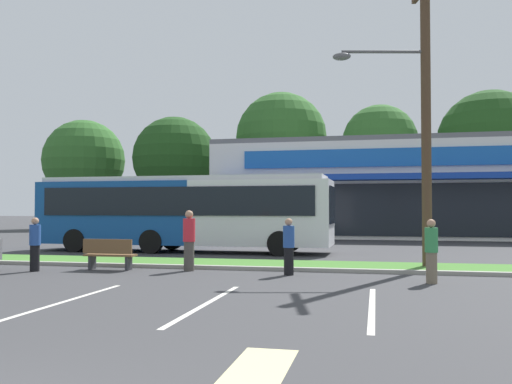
{
  "coord_description": "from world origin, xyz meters",
  "views": [
    {
      "loc": [
        3.76,
        -3.62,
        1.88
      ],
      "look_at": [
        -0.98,
        18.1,
        2.55
      ],
      "focal_mm": 38.66,
      "sensor_mm": 36.0,
      "label": 1
    }
  ],
  "objects_px": {
    "utility_pole": "(421,107)",
    "city_bus": "(183,211)",
    "pedestrian_by_pole": "(35,244)",
    "pedestrian_mid": "(289,247)",
    "car_2": "(205,229)",
    "bus_stop_bench": "(109,254)",
    "pedestrian_near_bench": "(431,251)",
    "pedestrian_far": "(189,240)"
  },
  "relations": [
    {
      "from": "city_bus",
      "to": "pedestrian_by_pole",
      "type": "bearing_deg",
      "value": -102.01
    },
    {
      "from": "pedestrian_by_pole",
      "to": "pedestrian_far",
      "type": "distance_m",
      "value": 4.61
    },
    {
      "from": "utility_pole",
      "to": "car_2",
      "type": "distance_m",
      "value": 15.54
    },
    {
      "from": "utility_pole",
      "to": "city_bus",
      "type": "height_order",
      "value": "utility_pole"
    },
    {
      "from": "city_bus",
      "to": "pedestrian_far",
      "type": "height_order",
      "value": "city_bus"
    },
    {
      "from": "utility_pole",
      "to": "bus_stop_bench",
      "type": "relative_size",
      "value": 5.85
    },
    {
      "from": "pedestrian_near_bench",
      "to": "pedestrian_by_pole",
      "type": "xyz_separation_m",
      "value": [
        -11.36,
        0.27,
        -0.0
      ]
    },
    {
      "from": "pedestrian_near_bench",
      "to": "pedestrian_far",
      "type": "relative_size",
      "value": 0.88
    },
    {
      "from": "pedestrian_near_bench",
      "to": "pedestrian_mid",
      "type": "height_order",
      "value": "pedestrian_near_bench"
    },
    {
      "from": "bus_stop_bench",
      "to": "pedestrian_by_pole",
      "type": "xyz_separation_m",
      "value": [
        -2.02,
        -0.79,
        0.31
      ]
    },
    {
      "from": "pedestrian_near_bench",
      "to": "pedestrian_mid",
      "type": "xyz_separation_m",
      "value": [
        -3.77,
        0.96,
        -0.0
      ]
    },
    {
      "from": "bus_stop_bench",
      "to": "pedestrian_near_bench",
      "type": "xyz_separation_m",
      "value": [
        9.34,
        -1.06,
        0.31
      ]
    },
    {
      "from": "pedestrian_near_bench",
      "to": "pedestrian_far",
      "type": "xyz_separation_m",
      "value": [
        -6.88,
        1.37,
        0.11
      ]
    },
    {
      "from": "utility_pole",
      "to": "city_bus",
      "type": "xyz_separation_m",
      "value": [
        -9.58,
        5.1,
        -3.25
      ]
    },
    {
      "from": "city_bus",
      "to": "pedestrian_by_pole",
      "type": "relative_size",
      "value": 8.04
    },
    {
      "from": "pedestrian_by_pole",
      "to": "pedestrian_mid",
      "type": "xyz_separation_m",
      "value": [
        7.59,
        0.68,
        -0.0
      ]
    },
    {
      "from": "bus_stop_bench",
      "to": "pedestrian_mid",
      "type": "height_order",
      "value": "pedestrian_mid"
    },
    {
      "from": "car_2",
      "to": "pedestrian_far",
      "type": "height_order",
      "value": "pedestrian_far"
    },
    {
      "from": "utility_pole",
      "to": "pedestrian_far",
      "type": "height_order",
      "value": "utility_pole"
    },
    {
      "from": "utility_pole",
      "to": "pedestrian_mid",
      "type": "height_order",
      "value": "utility_pole"
    },
    {
      "from": "bus_stop_bench",
      "to": "pedestrian_by_pole",
      "type": "distance_m",
      "value": 2.19
    },
    {
      "from": "pedestrian_by_pole",
      "to": "pedestrian_mid",
      "type": "distance_m",
      "value": 7.62
    },
    {
      "from": "city_bus",
      "to": "pedestrian_near_bench",
      "type": "relative_size",
      "value": 8.03
    },
    {
      "from": "pedestrian_by_pole",
      "to": "pedestrian_mid",
      "type": "bearing_deg",
      "value": -54.59
    },
    {
      "from": "utility_pole",
      "to": "pedestrian_by_pole",
      "type": "bearing_deg",
      "value": -165.89
    },
    {
      "from": "bus_stop_bench",
      "to": "pedestrian_mid",
      "type": "bearing_deg",
      "value": 178.88
    },
    {
      "from": "pedestrian_by_pole",
      "to": "pedestrian_far",
      "type": "relative_size",
      "value": 0.88
    },
    {
      "from": "utility_pole",
      "to": "pedestrian_near_bench",
      "type": "bearing_deg",
      "value": -90.51
    },
    {
      "from": "city_bus",
      "to": "pedestrian_by_pole",
      "type": "distance_m",
      "value": 8.22
    },
    {
      "from": "pedestrian_near_bench",
      "to": "pedestrian_by_pole",
      "type": "distance_m",
      "value": 11.36
    },
    {
      "from": "pedestrian_mid",
      "to": "pedestrian_near_bench",
      "type": "bearing_deg",
      "value": -103.05
    },
    {
      "from": "pedestrian_near_bench",
      "to": "utility_pole",
      "type": "bearing_deg",
      "value": -74.89
    },
    {
      "from": "utility_pole",
      "to": "bus_stop_bench",
      "type": "distance_m",
      "value": 10.61
    },
    {
      "from": "car_2",
      "to": "pedestrian_near_bench",
      "type": "bearing_deg",
      "value": 126.76
    },
    {
      "from": "city_bus",
      "to": "pedestrian_mid",
      "type": "relative_size",
      "value": 8.07
    },
    {
      "from": "city_bus",
      "to": "car_2",
      "type": "xyz_separation_m",
      "value": [
        -0.82,
        5.64,
        -0.99
      ]
    },
    {
      "from": "pedestrian_near_bench",
      "to": "pedestrian_mid",
      "type": "bearing_deg",
      "value": 1.4
    },
    {
      "from": "city_bus",
      "to": "bus_stop_bench",
      "type": "height_order",
      "value": "city_bus"
    },
    {
      "from": "pedestrian_mid",
      "to": "pedestrian_far",
      "type": "xyz_separation_m",
      "value": [
        -3.11,
        0.42,
        0.11
      ]
    },
    {
      "from": "pedestrian_near_bench",
      "to": "pedestrian_far",
      "type": "bearing_deg",
      "value": 4.33
    },
    {
      "from": "car_2",
      "to": "city_bus",
      "type": "bearing_deg",
      "value": 98.25
    },
    {
      "from": "car_2",
      "to": "pedestrian_by_pole",
      "type": "bearing_deg",
      "value": 85.82
    }
  ]
}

